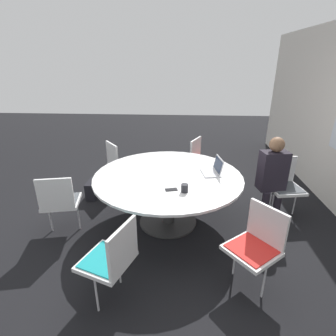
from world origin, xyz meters
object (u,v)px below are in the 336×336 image
Objects in this scene: person_0 at (273,173)px; cell_phone at (171,190)px; chair_5 at (257,242)px; handbag at (93,189)px; chair_1 at (202,158)px; chair_4 at (112,256)px; chair_0 at (284,182)px; coffee_cup at (185,188)px; chair_3 at (60,200)px; chair_2 at (120,161)px; laptop at (214,169)px.

person_0 is 1.51m from cell_phone.
handbag is at bearing 13.48° from chair_5.
person_0 is at bearing 115.79° from cell_phone.
person_0 is at bearing 65.65° from chair_1.
chair_0 is at bearing -30.68° from chair_4.
chair_5 is at bearing 51.10° from coffee_cup.
chair_5 is (0.69, 2.27, 0.00)m from chair_3.
person_0 reaches higher than chair_5.
chair_5 is 0.94m from coffee_cup.
chair_4 is at bearing 30.36° from person_0.
coffee_cup is 0.63× the size of cell_phone.
handbag is at bearing -127.05° from coffee_cup.
coffee_cup is at bearing -16.41° from chair_4.
chair_1 and chair_2 have the same top height.
laptop is at bearing 146.22° from coffee_cup.
laptop reaches higher than chair_4.
chair_3 is at bearing -93.33° from cell_phone.
chair_0 is at bearing 93.60° from laptop.
chair_2 is 1.46m from chair_3.
cell_phone is (-0.61, -0.86, 0.23)m from chair_5.
handbag is (-1.02, 0.05, -0.36)m from chair_3.
person_0 reaches higher than chair_2.
laptop is (0.94, 1.52, 0.28)m from chair_2.
chair_0 is 1.46m from chair_1.
laptop is 0.76m from cell_phone.
chair_5 is 5.53× the size of cell_phone.
handbag is (0.61, -1.82, -0.36)m from chair_1.
chair_3 is 1.00× the size of chair_5.
chair_2 is 8.72× the size of coffee_cup.
chair_4 is 1.78m from laptop.
chair_5 reaches higher than cell_phone.
handbag is (-0.44, -2.72, -0.56)m from person_0.
handbag is (-1.14, -1.51, -0.63)m from coffee_cup.
coffee_cup is at bearing -1.53° from chair_2.
coffee_cup is (1.76, -0.31, 0.27)m from chair_1.
coffee_cup is 2.00m from handbag.
chair_5 is at bearing -28.56° from chair_3.
chair_5 reaches higher than handbag.
person_0 is 0.84m from laptop.
chair_1 and chair_4 have the same top height.
laptop is 2.33× the size of cell_phone.
chair_5 reaches higher than coffee_cup.
chair_1 reaches higher than coffee_cup.
person_0 is (-1.27, 0.51, 0.20)m from chair_5.
coffee_cup is at bearing 20.34° from person_0.
person_0 is at bearing 120.13° from coffee_cup.
chair_4 and chair_5 have the same top height.
coffee_cup is (1.52, 1.13, 0.27)m from chair_2.
chair_1 and chair_5 have the same top height.
chair_2 is at bearing 61.11° from chair_3.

